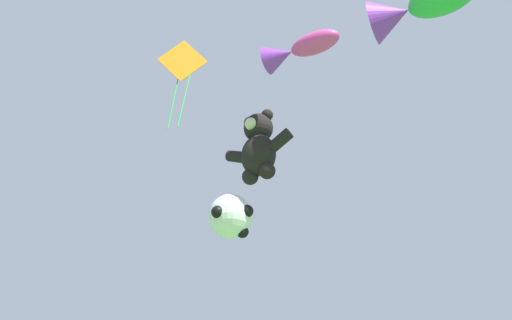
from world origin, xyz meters
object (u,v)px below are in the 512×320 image
at_px(soccer_ball_kite, 231,216).
at_px(fish_kite_magenta, 297,50).
at_px(diamond_kite, 182,66).
at_px(teddy_bear_kite, 258,146).
at_px(fish_kite_emerald, 416,7).

relative_size(soccer_ball_kite, fish_kite_magenta, 0.62).
relative_size(soccer_ball_kite, diamond_kite, 0.34).
height_order(soccer_ball_kite, fish_kite_magenta, fish_kite_magenta).
xyz_separation_m(teddy_bear_kite, fish_kite_emerald, (3.77, 0.25, 2.11)).
xyz_separation_m(fish_kite_magenta, fish_kite_emerald, (2.31, 0.92, 0.61)).
height_order(teddy_bear_kite, fish_kite_magenta, fish_kite_magenta).
distance_m(teddy_bear_kite, diamond_kite, 4.15).
bearing_deg(diamond_kite, fish_kite_magenta, -6.85).
bearing_deg(fish_kite_magenta, fish_kite_emerald, 21.70).
relative_size(soccer_ball_kite, fish_kite_emerald, 0.48).
height_order(teddy_bear_kite, fish_kite_emerald, fish_kite_emerald).
xyz_separation_m(soccer_ball_kite, fish_kite_magenta, (2.26, -0.81, 2.88)).
bearing_deg(diamond_kite, teddy_bear_kite, 5.01).
bearing_deg(soccer_ball_kite, diamond_kite, -167.52).
xyz_separation_m(teddy_bear_kite, soccer_ball_kite, (-0.81, 0.14, -1.38)).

